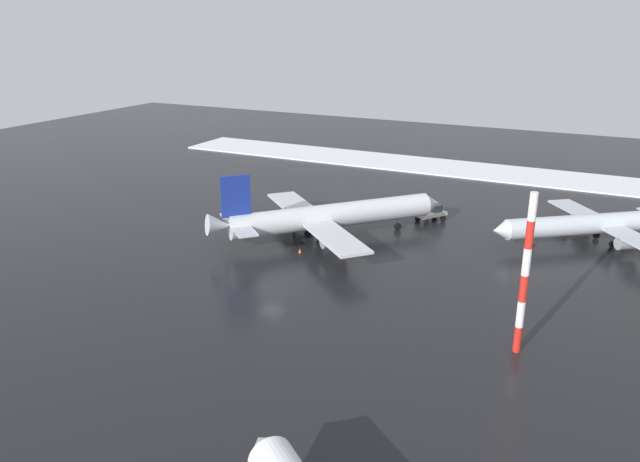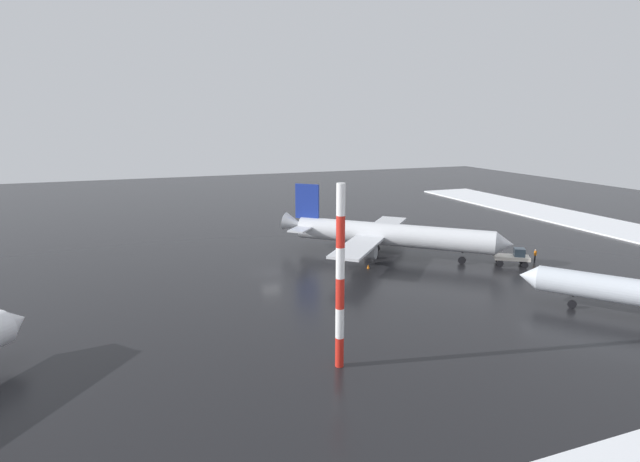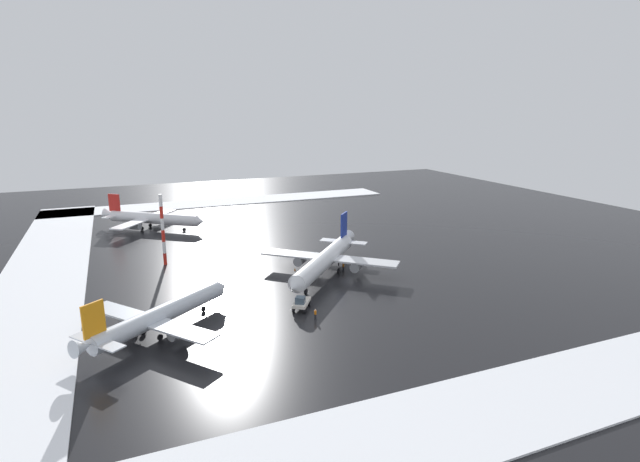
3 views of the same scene
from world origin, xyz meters
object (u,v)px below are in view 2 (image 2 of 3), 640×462
object	(u,v)px
pushback_tug	(514,257)
traffic_cone_near_nose	(345,257)
traffic_cone_mid_line	(368,266)
ground_crew_near_tug	(365,244)
airplane_distant_tail	(386,234)
antenna_mast	(340,278)
ground_crew_beside_wing	(535,254)

from	to	relation	value
pushback_tug	traffic_cone_near_nose	world-z (taller)	pushback_tug
traffic_cone_mid_line	ground_crew_near_tug	bearing A→B (deg)	66.94
pushback_tug	ground_crew_near_tug	xyz separation A→B (m)	(-15.56, 15.00, -0.31)
airplane_distant_tail	antenna_mast	size ratio (longest dim) A/B	1.83
airplane_distant_tail	ground_crew_near_tug	bearing A→B (deg)	147.54
airplane_distant_tail	ground_crew_beside_wing	size ratio (longest dim) A/B	16.20
pushback_tug	ground_crew_beside_wing	xyz separation A→B (m)	(4.47, 0.69, -0.31)
ground_crew_beside_wing	traffic_cone_mid_line	size ratio (longest dim) A/B	3.11
airplane_distant_tail	antenna_mast	xyz separation A→B (m)	(-19.54, -28.65, 4.20)
ground_crew_near_tug	traffic_cone_mid_line	bearing A→B (deg)	40.95
antenna_mast	traffic_cone_mid_line	bearing A→B (deg)	59.11
antenna_mast	traffic_cone_mid_line	world-z (taller)	antenna_mast
antenna_mast	traffic_cone_near_nose	size ratio (longest dim) A/B	27.50
traffic_cone_mid_line	traffic_cone_near_nose	bearing A→B (deg)	100.06
ground_crew_near_tug	traffic_cone_mid_line	size ratio (longest dim) A/B	3.11
ground_crew_beside_wing	traffic_cone_near_nose	distance (m)	27.15
pushback_tug	ground_crew_near_tug	world-z (taller)	pushback_tug
pushback_tug	traffic_cone_mid_line	xyz separation A→B (m)	(-19.44, 5.89, -1.01)
pushback_tug	antenna_mast	bearing A→B (deg)	-118.22
ground_crew_beside_wing	ground_crew_near_tug	bearing A→B (deg)	174.52
traffic_cone_mid_line	pushback_tug	bearing A→B (deg)	-16.86
pushback_tug	traffic_cone_mid_line	bearing A→B (deg)	-163.31
ground_crew_near_tug	pushback_tug	bearing A→B (deg)	110.06
airplane_distant_tail	pushback_tug	distance (m)	17.85
ground_crew_beside_wing	pushback_tug	bearing A→B (deg)	-141.15
airplane_distant_tail	ground_crew_beside_wing	distance (m)	21.30
traffic_cone_near_nose	traffic_cone_mid_line	size ratio (longest dim) A/B	1.00
ground_crew_beside_wing	ground_crew_near_tug	size ratio (longest dim) A/B	1.00
antenna_mast	traffic_cone_near_nose	xyz separation A→B (m)	(13.40, 29.66, -7.29)
ground_crew_near_tug	antenna_mast	xyz separation A→B (m)	(-18.27, -33.17, 6.59)
pushback_tug	ground_crew_beside_wing	size ratio (longest dim) A/B	2.95
ground_crew_beside_wing	traffic_cone_mid_line	bearing A→B (deg)	-162.21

